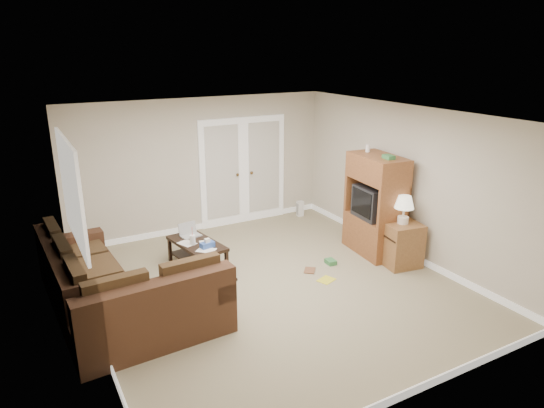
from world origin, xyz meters
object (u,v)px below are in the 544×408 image
coffee_table (197,253)px  tv_armoire (375,205)px  sectional_sofa (113,294)px  side_cabinet (401,240)px

coffee_table → tv_armoire: (2.85, -0.86, 0.61)m
sectional_sofa → coffee_table: 1.74m
side_cabinet → sectional_sofa: bearing=-178.6°
sectional_sofa → side_cabinet: (4.37, -0.56, 0.07)m
sectional_sofa → tv_armoire: (4.32, 0.06, 0.51)m
sectional_sofa → side_cabinet: bearing=-10.4°
coffee_table → tv_armoire: 3.04m
tv_armoire → side_cabinet: (0.04, -0.62, -0.43)m
sectional_sofa → tv_armoire: 4.35m
coffee_table → side_cabinet: side_cabinet is taller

